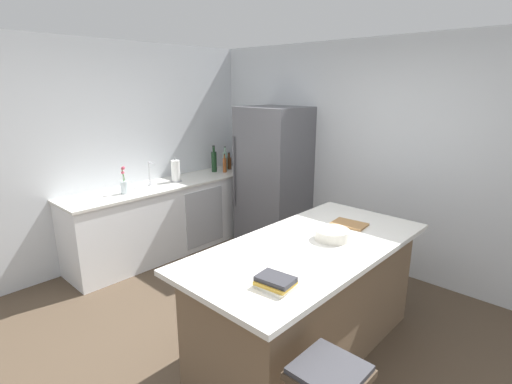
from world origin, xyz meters
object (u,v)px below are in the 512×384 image
(vinegar_bottle, at_px, (225,165))
(cookbook_stack, at_px, (276,282))
(sink_faucet, at_px, (150,173))
(wine_bottle, at_px, (214,161))
(gin_bottle, at_px, (225,161))
(mixing_bowl, at_px, (332,235))
(kitchen_island, at_px, (308,297))
(refrigerator, at_px, (273,179))
(hot_sauce_bottle, at_px, (237,163))
(flower_vase, at_px, (124,185))
(syrup_bottle, at_px, (229,163))
(cutting_board, at_px, (349,224))
(paper_towel_roll, at_px, (176,171))

(vinegar_bottle, xyz_separation_m, cookbook_stack, (2.62, -1.98, -0.06))
(sink_faucet, height_order, wine_bottle, wine_bottle)
(gin_bottle, bearing_deg, mixing_bowl, -25.20)
(kitchen_island, bearing_deg, refrigerator, 138.15)
(kitchen_island, relative_size, hot_sauce_bottle, 10.12)
(flower_vase, xyz_separation_m, cookbook_stack, (2.63, -0.46, -0.05))
(syrup_bottle, height_order, vinegar_bottle, vinegar_bottle)
(kitchen_island, relative_size, sink_faucet, 7.05)
(refrigerator, distance_m, hot_sauce_bottle, 0.86)
(wine_bottle, bearing_deg, cutting_board, -14.18)
(kitchen_island, height_order, mixing_bowl, mixing_bowl)
(sink_faucet, relative_size, cutting_board, 0.98)
(hot_sauce_bottle, relative_size, vinegar_bottle, 0.80)
(kitchen_island, height_order, syrup_bottle, syrup_bottle)
(vinegar_bottle, relative_size, cookbook_stack, 1.10)
(sink_faucet, bearing_deg, hot_sauce_bottle, 87.88)
(paper_towel_roll, relative_size, mixing_bowl, 1.15)
(flower_vase, bearing_deg, hot_sauce_bottle, 91.53)
(refrigerator, distance_m, paper_towel_roll, 1.26)
(wine_bottle, relative_size, cookbook_stack, 1.56)
(mixing_bowl, bearing_deg, cookbook_stack, -79.58)
(sink_faucet, bearing_deg, cookbook_stack, -17.44)
(cookbook_stack, distance_m, cutting_board, 1.28)
(kitchen_island, distance_m, flower_vase, 2.47)
(hot_sauce_bottle, height_order, mixing_bowl, hot_sauce_bottle)
(syrup_bottle, height_order, gin_bottle, gin_bottle)
(wine_bottle, bearing_deg, flower_vase, -85.12)
(paper_towel_roll, height_order, vinegar_bottle, paper_towel_roll)
(flower_vase, bearing_deg, cookbook_stack, -9.84)
(wine_bottle, bearing_deg, refrigerator, 13.56)
(gin_bottle, xyz_separation_m, cutting_board, (2.50, -0.82, -0.12))
(kitchen_island, distance_m, mixing_bowl, 0.54)
(paper_towel_roll, bearing_deg, flower_vase, -86.44)
(flower_vase, xyz_separation_m, mixing_bowl, (2.47, 0.42, -0.04))
(sink_faucet, relative_size, hot_sauce_bottle, 1.43)
(cookbook_stack, bearing_deg, wine_bottle, 145.38)
(paper_towel_roll, bearing_deg, cutting_board, 1.67)
(hot_sauce_bottle, xyz_separation_m, vinegar_bottle, (0.06, -0.30, 0.02))
(hot_sauce_bottle, height_order, cutting_board, hot_sauce_bottle)
(hot_sauce_bottle, bearing_deg, mixing_bowl, -29.03)
(flower_vase, height_order, cookbook_stack, flower_vase)
(refrigerator, distance_m, mixing_bowl, 2.09)
(sink_faucet, relative_size, syrup_bottle, 1.23)
(syrup_bottle, xyz_separation_m, wine_bottle, (-0.02, -0.27, 0.06))
(flower_vase, bearing_deg, refrigerator, 64.55)
(flower_vase, distance_m, syrup_bottle, 1.72)
(sink_faucet, distance_m, wine_bottle, 1.04)
(kitchen_island, height_order, cutting_board, cutting_board)
(refrigerator, bearing_deg, gin_bottle, -177.40)
(hot_sauce_bottle, bearing_deg, paper_towel_roll, -89.85)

